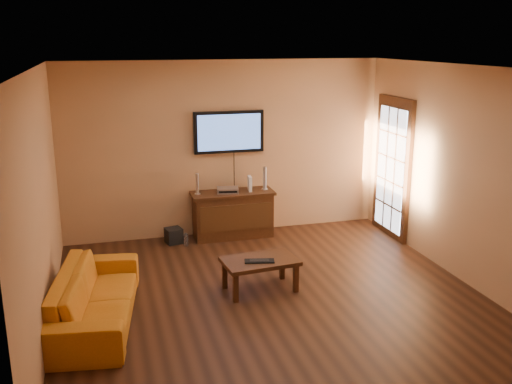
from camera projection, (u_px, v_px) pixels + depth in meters
name	position (u px, v px, depth m)	size (l,w,h in m)	color
ground_plane	(272.00, 297.00, 6.84)	(5.00, 5.00, 0.00)	black
room_walls	(258.00, 150.00, 6.98)	(5.00, 5.00, 5.00)	tan
french_door	(392.00, 169.00, 8.78)	(0.07, 1.02, 2.22)	black
media_console	(233.00, 214.00, 8.85)	(1.27, 0.49, 0.72)	black
television	(229.00, 132.00, 8.71)	(1.09, 0.08, 0.64)	black
coffee_table	(260.00, 264.00, 6.96)	(0.95, 0.63, 0.40)	black
sofa	(95.00, 289.00, 6.17)	(1.98, 0.58, 0.77)	#C46F15
speaker_left	(197.00, 185.00, 8.60)	(0.09, 0.09, 0.32)	silver
speaker_right	(265.00, 179.00, 8.86)	(0.10, 0.10, 0.36)	silver
av_receiver	(228.00, 190.00, 8.73)	(0.32, 0.23, 0.07)	silver
game_console	(250.00, 184.00, 8.79)	(0.05, 0.17, 0.23)	white
subwoofer	(174.00, 236.00, 8.63)	(0.23, 0.23, 0.23)	black
bottle	(186.00, 240.00, 8.51)	(0.07, 0.07, 0.20)	white
keyboard	(259.00, 261.00, 6.87)	(0.38, 0.21, 0.02)	black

